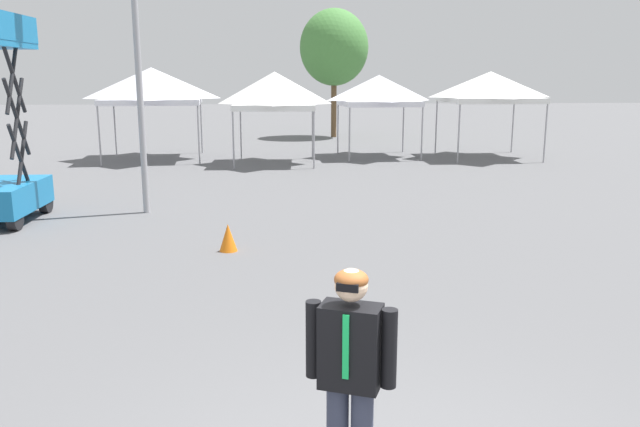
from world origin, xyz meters
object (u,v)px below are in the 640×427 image
at_px(canopy_tent_right_of_center, 152,86).
at_px(canopy_tent_far_right, 490,87).
at_px(person_foreground, 350,371).
at_px(tree_behind_tents_left, 334,48).
at_px(traffic_cone_lot_center, 228,237).
at_px(canopy_tent_behind_left, 379,91).
at_px(canopy_tent_center, 275,91).

distance_m(canopy_tent_right_of_center, canopy_tent_far_right, 12.65).
bearing_deg(canopy_tent_far_right, person_foreground, -111.39).
xyz_separation_m(canopy_tent_far_right, person_foreground, (-7.74, -19.77, -1.63)).
distance_m(canopy_tent_far_right, tree_behind_tents_left, 10.41).
xyz_separation_m(person_foreground, traffic_cone_lot_center, (-1.32, 6.97, -0.79)).
distance_m(canopy_tent_behind_left, tree_behind_tents_left, 8.63).
height_order(canopy_tent_center, canopy_tent_behind_left, canopy_tent_center).
distance_m(canopy_tent_center, tree_behind_tents_left, 10.66).
distance_m(canopy_tent_right_of_center, person_foreground, 20.91).
height_order(canopy_tent_far_right, person_foreground, canopy_tent_far_right).
xyz_separation_m(canopy_tent_behind_left, canopy_tent_far_right, (4.14, -0.57, 0.13)).
relative_size(canopy_tent_center, canopy_tent_far_right, 0.96).
bearing_deg(canopy_tent_behind_left, canopy_tent_far_right, -7.83).
bearing_deg(tree_behind_tents_left, person_foreground, -95.38).
distance_m(canopy_tent_right_of_center, tree_behind_tents_left, 11.49).
relative_size(tree_behind_tents_left, traffic_cone_lot_center, 12.90).
bearing_deg(canopy_tent_behind_left, canopy_tent_right_of_center, -179.47).
distance_m(canopy_tent_behind_left, canopy_tent_far_right, 4.18).
xyz_separation_m(canopy_tent_right_of_center, tree_behind_tents_left, (7.59, 8.43, 1.76)).
bearing_deg(canopy_tent_far_right, tree_behind_tents_left, 119.46).
bearing_deg(canopy_tent_right_of_center, canopy_tent_far_right, -2.23).
bearing_deg(traffic_cone_lot_center, tree_behind_tents_left, 79.52).
xyz_separation_m(canopy_tent_behind_left, person_foreground, (-3.60, -20.34, -1.50)).
bearing_deg(canopy_tent_center, traffic_cone_lot_center, -94.60).
xyz_separation_m(canopy_tent_center, canopy_tent_far_right, (8.12, 1.09, 0.10)).
relative_size(person_foreground, tree_behind_tents_left, 0.28).
bearing_deg(person_foreground, traffic_cone_lot_center, 100.71).
distance_m(canopy_tent_center, person_foreground, 18.74).
height_order(canopy_tent_center, tree_behind_tents_left, tree_behind_tents_left).
xyz_separation_m(canopy_tent_right_of_center, person_foreground, (4.89, -20.26, -1.69)).
distance_m(canopy_tent_behind_left, traffic_cone_lot_center, 14.42).
bearing_deg(canopy_tent_behind_left, traffic_cone_lot_center, -110.20).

